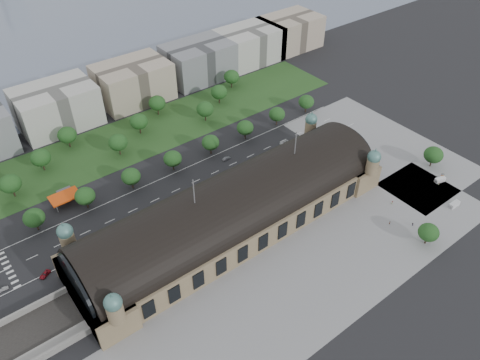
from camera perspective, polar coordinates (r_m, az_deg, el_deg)
ground at (r=215.65m, az=-0.68°, el=-5.64°), size 900.00×900.00×0.00m
station at (r=208.52m, az=-0.70°, el=-3.64°), size 150.00×48.40×44.30m
plaza_south at (r=199.03m, az=9.54°, el=-11.40°), size 190.00×48.00×0.12m
plaza_east at (r=275.64m, az=16.67°, el=3.90°), size 56.00×100.00×0.12m
road_slab at (r=232.33m, az=-10.33°, el=-2.45°), size 260.00×26.00×0.10m
grass_belt at (r=274.53m, az=-15.11°, el=4.07°), size 300.00×45.00×0.10m
petrol_station at (r=242.63m, az=-20.55°, el=-1.69°), size 14.00×13.00×5.05m
lake at (r=456.25m, az=-25.00°, el=16.28°), size 700.00×320.00×0.08m
office_3 at (r=297.67m, az=-21.45°, el=8.30°), size 45.00×32.00×24.00m
office_4 at (r=311.87m, az=-12.90°, el=11.54°), size 45.00×32.00×24.00m
office_5 at (r=333.05m, az=-5.10°, el=14.21°), size 45.00×32.00×24.00m
office_6 at (r=357.05m, az=1.15°, el=16.13°), size 45.00×32.00×24.00m
office_7 at (r=381.59m, az=6.07°, el=17.50°), size 45.00×32.00×24.00m
tree_row_2 at (r=228.17m, az=-23.82°, el=-4.24°), size 9.60×9.60×11.52m
tree_row_3 at (r=231.47m, az=-18.38°, el=-1.87°), size 9.60×9.60×11.52m
tree_row_4 at (r=237.16m, az=-13.15°, el=0.42°), size 9.60×9.60×11.52m
tree_row_5 at (r=245.08m, az=-8.22°, el=2.59°), size 9.60×9.60×11.52m
tree_row_6 at (r=255.02m, az=-3.62°, el=4.58°), size 9.60×9.60×11.52m
tree_row_7 at (r=266.76m, az=0.63°, el=6.39°), size 9.60×9.60×11.52m
tree_row_8 at (r=280.06m, az=4.53°, el=8.00°), size 9.60×9.60×11.52m
tree_row_9 at (r=294.73m, az=8.08°, el=9.43°), size 9.60×9.60×11.52m
tree_belt_3 at (r=251.51m, az=-26.21°, el=-0.40°), size 10.40×10.40×12.48m
tree_belt_4 at (r=263.43m, az=-23.14°, el=2.53°), size 10.40×10.40×12.48m
tree_belt_5 at (r=276.66m, az=-20.34°, el=5.18°), size 10.40×10.40×12.48m
tree_belt_6 at (r=261.96m, az=-14.64°, el=4.45°), size 10.40×10.40×12.48m
tree_belt_7 at (r=277.36m, az=-12.24°, el=6.98°), size 10.40×10.40×12.48m
tree_belt_8 at (r=293.67m, az=-10.07°, el=9.23°), size 10.40×10.40×12.48m
tree_belt_9 at (r=283.71m, az=-4.29°, el=8.61°), size 10.40×10.40×12.48m
tree_belt_10 at (r=301.59m, az=-2.58°, el=10.67°), size 10.40×10.40×12.48m
tree_belt_11 at (r=320.06m, az=-1.04°, el=12.49°), size 10.40×10.40×12.48m
tree_plaza_ne at (r=265.49m, az=22.52°, el=2.85°), size 10.00×10.00×11.69m
tree_plaza_s at (r=219.09m, az=22.01°, el=-5.94°), size 9.00×9.00×10.64m
traffic_car_0 at (r=213.39m, az=-26.90°, el=-11.75°), size 4.02×1.88×1.33m
traffic_car_2 at (r=218.26m, az=-20.76°, el=-8.04°), size 5.21×2.83×1.39m
traffic_car_4 at (r=236.43m, az=-3.56°, el=-0.67°), size 4.56×2.14×1.51m
traffic_car_5 at (r=253.99m, az=-1.67°, el=2.64°), size 4.76×1.81×1.55m
traffic_car_6 at (r=267.50m, az=5.40°, el=4.60°), size 6.06×3.23×1.62m
parked_car_0 at (r=211.71m, az=-22.67°, el=-10.56°), size 3.94×3.36×1.28m
parked_car_1 at (r=211.66m, az=-22.69°, el=-10.55°), size 5.58×4.65×1.42m
parked_car_2 at (r=215.18m, az=-15.71°, el=-7.40°), size 5.74×3.96×1.54m
parked_car_3 at (r=215.49m, az=-15.32°, el=-7.21°), size 4.92×4.02×1.58m
parked_car_4 at (r=217.29m, az=-13.42°, el=-6.33°), size 4.58×3.23×1.43m
parked_car_5 at (r=217.48m, az=-10.46°, el=-5.74°), size 5.48×4.57×1.39m
parked_car_6 at (r=215.95m, az=-14.51°, el=-6.93°), size 5.08×4.04×1.38m
bus_west at (r=229.08m, az=-6.38°, el=-2.07°), size 13.16×3.33×3.65m
bus_mid at (r=230.55m, az=-4.98°, el=-1.73°), size 11.09×2.84×3.07m
bus_east at (r=246.93m, az=2.05°, el=1.73°), size 13.54×3.24×3.77m
van_east at (r=259.58m, az=23.16°, el=-0.00°), size 5.98×3.60×2.42m
van_south at (r=246.71m, az=24.62°, el=-2.77°), size 5.91×2.54×2.53m
advertising_column at (r=261.73m, az=23.43°, el=0.40°), size 1.68×1.68×3.19m
pedestrian_0 at (r=237.72m, az=18.05°, el=-2.63°), size 0.93×0.61×1.78m
pedestrian_1 at (r=226.58m, az=17.79°, el=-4.99°), size 0.83×0.80×1.91m
pedestrian_4 at (r=229.17m, az=20.28°, el=-5.12°), size 1.05×1.24×1.78m
pedestrian_5 at (r=257.69m, az=23.07°, el=-0.41°), size 0.68×0.85×1.52m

